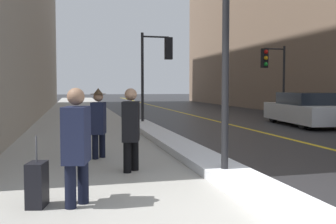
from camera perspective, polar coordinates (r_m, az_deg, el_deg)
ground_plane at (r=5.38m, az=13.93°, el=-13.77°), size 160.00×160.00×0.00m
sidewalk_slab at (r=19.66m, az=-11.59°, el=-1.19°), size 4.00×80.00×0.01m
road_centre_stripe at (r=20.65m, az=5.31°, el=-0.92°), size 0.16×80.00×0.00m
snow_bank_curb at (r=10.98m, az=1.04°, el=-4.35°), size 0.81×14.23×0.18m
building_facade_right at (r=31.06m, az=17.59°, el=12.21°), size 6.00×36.00×12.76m
lamp_post at (r=7.36m, az=7.85°, el=14.69°), size 0.28×0.28×5.07m
traffic_light_near at (r=17.25m, az=-1.29°, el=7.20°), size 1.31×0.35×3.74m
traffic_light_far at (r=20.58m, az=13.90°, el=6.02°), size 1.31×0.43×3.51m
pedestrian_nearside at (r=5.65m, az=-12.28°, el=-3.90°), size 0.40×0.74×1.57m
pedestrian_in_glasses at (r=7.78m, az=-5.04°, el=-1.89°), size 0.39×0.74×1.55m
pedestrian_in_fedora at (r=9.30m, az=-9.39°, el=-1.11°), size 0.37×0.52×1.55m
parked_car_white at (r=18.02m, az=18.20°, el=0.31°), size 2.29×5.03×1.34m
rolling_suitcase at (r=5.83m, az=-17.32°, el=-9.41°), size 0.29×0.40×0.95m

